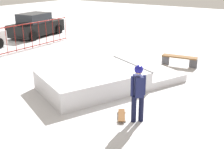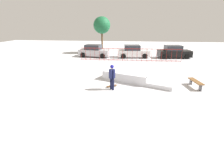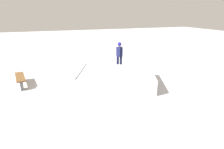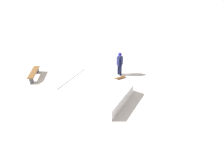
{
  "view_description": "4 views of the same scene",
  "coord_description": "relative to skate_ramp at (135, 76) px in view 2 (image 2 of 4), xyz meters",
  "views": [
    {
      "loc": [
        -7.58,
        -5.75,
        4.05
      ],
      "look_at": [
        -0.22,
        -0.65,
        0.9
      ],
      "focal_mm": 45.38,
      "sensor_mm": 36.0,
      "label": 1
    },
    {
      "loc": [
        0.11,
        -13.21,
        4.37
      ],
      "look_at": [
        -1.11,
        -1.95,
        1.0
      ],
      "focal_mm": 28.01,
      "sensor_mm": 36.0,
      "label": 2
    },
    {
      "loc": [
        3.26,
        8.6,
        3.53
      ],
      "look_at": [
        0.37,
        0.52,
        0.6
      ],
      "focal_mm": 29.46,
      "sensor_mm": 36.0,
      "label": 3
    },
    {
      "loc": [
        -1.89,
        9.18,
        7.26
      ],
      "look_at": [
        -0.73,
        -0.73,
        0.9
      ],
      "focal_mm": 30.54,
      "sensor_mm": 36.0,
      "label": 4
    }
  ],
  "objects": [
    {
      "name": "skater",
      "position": [
        -1.61,
        -2.41,
        0.69
      ],
      "size": [
        0.42,
        0.43,
        1.73
      ],
      "rotation": [
        0.0,
        0.0,
        3.94
      ],
      "color": "black",
      "rests_on": "ground"
    },
    {
      "name": "park_bench",
      "position": [
        4.16,
        -1.36,
        0.04
      ],
      "size": [
        0.66,
        1.64,
        0.48
      ],
      "rotation": [
        0.0,
        0.0,
        1.73
      ],
      "color": "brown",
      "rests_on": "ground"
    },
    {
      "name": "parked_car_silver",
      "position": [
        -5.23,
        9.25,
        0.41
      ],
      "size": [
        4.31,
        2.41,
        1.6
      ],
      "rotation": [
        0.0,
        0.0,
        -0.15
      ],
      "color": "#B7B7BC",
      "rests_on": "ground"
    },
    {
      "name": "perimeter_fence",
      "position": [
        -0.52,
        7.08,
        0.45
      ],
      "size": [
        11.85,
        0.11,
        1.5
      ],
      "rotation": [
        0.0,
        0.0,
        -0.0
      ],
      "color": "maroon",
      "rests_on": "ground"
    },
    {
      "name": "ground_plane",
      "position": [
        -0.52,
        -0.25,
        -0.32
      ],
      "size": [
        60.0,
        60.0,
        0.0
      ],
      "primitive_type": "plane",
      "color": "silver"
    },
    {
      "name": "skate_ramp",
      "position": [
        0.0,
        0.0,
        0.0
      ],
      "size": [
        5.99,
        4.5,
        0.74
      ],
      "rotation": [
        0.0,
        0.0,
        -0.4
      ],
      "color": "silver",
      "rests_on": "ground"
    },
    {
      "name": "skateboard",
      "position": [
        -1.68,
        -1.91,
        -0.24
      ],
      "size": [
        0.78,
        0.6,
        0.09
      ],
      "rotation": [
        0.0,
        0.0,
        3.72
      ],
      "color": "#593314",
      "rests_on": "ground"
    },
    {
      "name": "parked_car_black",
      "position": [
        5.09,
        9.56,
        0.41
      ],
      "size": [
        4.29,
        2.36,
        1.6
      ],
      "rotation": [
        0.0,
        0.0,
        0.14
      ],
      "color": "black",
      "rests_on": "ground"
    },
    {
      "name": "distant_tree",
      "position": [
        -4.7,
        12.44,
        3.68
      ],
      "size": [
        2.45,
        2.45,
        5.25
      ],
      "color": "brown",
      "rests_on": "ground"
    },
    {
      "name": "parked_car_white",
      "position": [
        -0.13,
        9.28,
        0.41
      ],
      "size": [
        4.25,
        2.24,
        1.6
      ],
      "rotation": [
        0.0,
        0.0,
        0.1
      ],
      "color": "white",
      "rests_on": "ground"
    }
  ]
}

